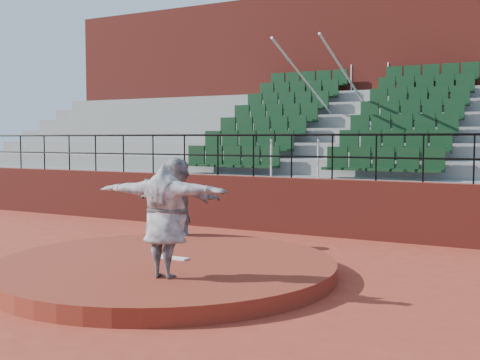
% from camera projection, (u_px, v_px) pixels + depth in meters
% --- Properties ---
extents(ground, '(90.00, 90.00, 0.00)m').
position_uv_depth(ground, '(166.00, 275.00, 9.74)').
color(ground, '#9B3523').
rests_on(ground, ground).
extents(pitchers_mound, '(5.50, 5.50, 0.25)m').
position_uv_depth(pitchers_mound, '(166.00, 268.00, 9.73)').
color(pitchers_mound, maroon).
rests_on(pitchers_mound, ground).
extents(pitching_rubber, '(0.60, 0.15, 0.03)m').
position_uv_depth(pitching_rubber, '(171.00, 258.00, 9.86)').
color(pitching_rubber, white).
rests_on(pitching_rubber, pitchers_mound).
extents(boundary_wall, '(24.00, 0.30, 1.30)m').
position_uv_depth(boundary_wall, '(291.00, 205.00, 14.07)').
color(boundary_wall, maroon).
rests_on(boundary_wall, ground).
extents(wall_railing, '(24.04, 0.05, 1.03)m').
position_uv_depth(wall_railing, '(292.00, 146.00, 13.97)').
color(wall_railing, black).
rests_on(wall_railing, boundary_wall).
extents(seating_deck, '(24.00, 5.97, 4.63)m').
position_uv_depth(seating_deck, '(343.00, 166.00, 17.21)').
color(seating_deck, gray).
rests_on(seating_deck, ground).
extents(press_box_facade, '(24.00, 3.00, 7.10)m').
position_uv_depth(press_box_facade, '(382.00, 99.00, 20.52)').
color(press_box_facade, maroon).
rests_on(press_box_facade, ground).
extents(pitcher, '(2.04, 0.87, 1.61)m').
position_uv_depth(pitcher, '(165.00, 221.00, 8.49)').
color(pitcher, black).
rests_on(pitcher, pitchers_mound).
extents(fielder, '(1.80, 0.98, 1.85)m').
position_uv_depth(fielder, '(177.00, 202.00, 12.23)').
color(fielder, black).
rests_on(fielder, ground).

